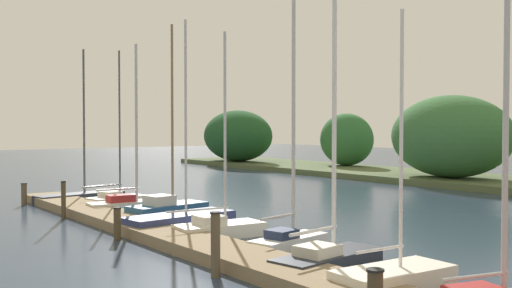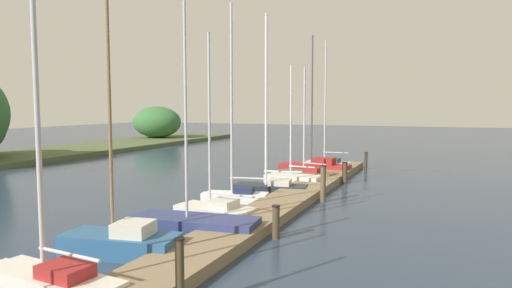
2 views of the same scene
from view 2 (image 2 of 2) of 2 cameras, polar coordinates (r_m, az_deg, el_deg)
name	(u,v)px [view 2 (image 2 of 2)]	position (r m, az deg, el deg)	size (l,w,h in m)	color
dock_pier	(271,210)	(17.07, 1.96, -8.37)	(29.76, 1.80, 0.35)	#847051
sailboat_2	(49,275)	(11.13, -24.83, -14.81)	(1.33, 3.85, 7.07)	silver
sailboat_3	(118,239)	(13.15, -17.12, -11.50)	(1.76, 3.52, 7.57)	#285684
sailboat_4	(190,224)	(14.68, -8.35, -9.96)	(1.82, 4.38, 7.31)	navy
sailboat_5	(213,209)	(16.51, -5.45, -8.20)	(1.46, 3.50, 6.66)	silver
sailboat_6	(235,189)	(19.24, -2.72, -5.74)	(1.46, 2.94, 8.35)	white
sailboat_7	(269,183)	(21.14, 1.68, -5.00)	(1.65, 3.65, 8.31)	#232833
sailboat_8	(292,179)	(23.35, 4.57, -4.42)	(1.35, 3.01, 6.13)	silver
sailboat_9	(306,172)	(25.60, 6.38, -3.52)	(1.79, 3.62, 6.25)	brown
sailboat_10	(314,166)	(27.64, 7.41, -2.82)	(1.51, 4.40, 8.30)	maroon
sailboat_11	(326,161)	(30.14, 8.93, -2.09)	(1.21, 3.08, 8.36)	white
mooring_piling_1	(180,274)	(9.40, -9.65, -15.97)	(0.21, 0.21, 1.48)	#4C3D28
mooring_piling_2	(276,222)	(13.98, 2.54, -9.85)	(0.26, 0.26, 1.05)	#4C3D28
mooring_piling_3	(323,184)	(19.33, 8.51, -5.00)	(0.26, 0.26, 1.57)	brown
mooring_piling_4	(345,173)	(24.19, 11.21, -3.58)	(0.31, 0.31, 1.14)	#4C3D28
mooring_piling_5	(366,161)	(29.77, 13.79, -2.08)	(0.22, 0.22, 1.12)	#3D3323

